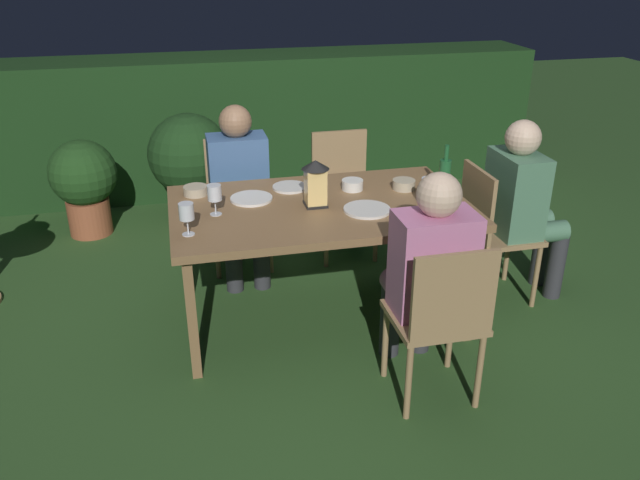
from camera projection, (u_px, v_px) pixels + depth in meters
name	position (u px, v px, depth m)	size (l,w,h in m)	color
ground_plane	(320.00, 317.00, 3.93)	(16.00, 16.00, 0.00)	#2D5123
dining_table	(320.00, 213.00, 3.64)	(1.67, 0.99, 0.74)	olive
chair_side_left_b	(441.00, 316.00, 3.02)	(0.42, 0.40, 0.87)	#9E7A51
person_in_pink	(427.00, 269.00, 3.13)	(0.38, 0.47, 1.15)	#C675A3
chair_head_far	(491.00, 228.00, 3.94)	(0.40, 0.42, 0.87)	#9E7A51
person_in_green	(524.00, 202.00, 3.92)	(0.48, 0.38, 1.15)	#4C7A5B
chair_side_right_a	(238.00, 196.00, 4.42)	(0.42, 0.40, 0.87)	#9E7A51
person_in_blue	(240.00, 185.00, 4.19)	(0.38, 0.47, 1.15)	#426699
chair_side_right_b	(343.00, 188.00, 4.58)	(0.42, 0.40, 0.87)	#9E7A51
lantern_centerpiece	(315.00, 181.00, 3.54)	(0.15, 0.15, 0.27)	black
green_bottle_on_table	(445.00, 175.00, 3.73)	(0.07, 0.07, 0.29)	#1E5B2D
wine_glass_a	(215.00, 194.00, 3.43)	(0.08, 0.08, 0.17)	silver
wine_glass_b	(187.00, 213.00, 3.19)	(0.08, 0.08, 0.17)	silver
wine_glass_c	(428.00, 187.00, 3.53)	(0.08, 0.08, 0.17)	silver
plate_a	(290.00, 187.00, 3.84)	(0.21, 0.21, 0.01)	silver
plate_b	(367.00, 210.00, 3.52)	(0.26, 0.26, 0.01)	silver
plate_c	(251.00, 198.00, 3.67)	(0.24, 0.24, 0.01)	white
bowl_olives	(404.00, 184.00, 3.82)	(0.14, 0.14, 0.06)	#BCAD8E
bowl_bread	(447.00, 213.00, 3.42)	(0.13, 0.13, 0.06)	silver
bowl_salad	(352.00, 184.00, 3.81)	(0.13, 0.13, 0.06)	silver
bowl_dip	(196.00, 190.00, 3.74)	(0.14, 0.14, 0.05)	#BCAD8E
hedge_backdrop	(258.00, 121.00, 5.84)	(5.01, 0.65, 1.18)	#193816
potted_plant_by_hedge	(84.00, 181.00, 4.87)	(0.50, 0.50, 0.75)	#9E5133
potted_plant_corner	(190.00, 159.00, 5.03)	(0.64, 0.64, 0.89)	brown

